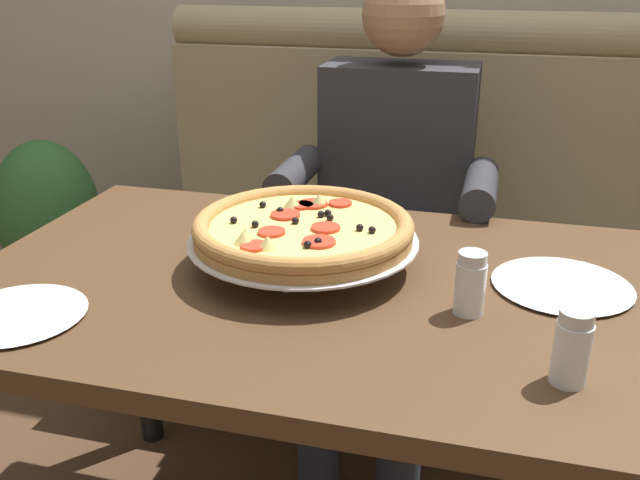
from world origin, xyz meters
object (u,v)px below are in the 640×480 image
at_px(dining_table, 324,321).
at_px(diner_main, 391,190).
at_px(booth_bench, 393,258).
at_px(shaker_oregano, 470,288).
at_px(pizza, 303,229).
at_px(plate_near_right, 562,282).
at_px(shaker_parmesan, 571,352).
at_px(plate_near_left, 17,311).
at_px(potted_plant, 50,226).

relative_size(dining_table, diner_main, 1.04).
distance_m(booth_bench, shaker_oregano, 1.05).
distance_m(booth_bench, dining_table, 0.91).
distance_m(pizza, plate_near_right, 0.48).
relative_size(pizza, shaker_oregano, 4.00).
height_order(shaker_parmesan, plate_near_left, shaker_parmesan).
xyz_separation_m(plate_near_left, potted_plant, (-0.79, 1.14, -0.35)).
bearing_deg(booth_bench, diner_main, -84.77).
height_order(dining_table, plate_near_right, plate_near_right).
bearing_deg(shaker_oregano, plate_near_left, -164.02).
relative_size(booth_bench, potted_plant, 2.28).
xyz_separation_m(booth_bench, potted_plant, (-1.24, -0.01, -0.01)).
relative_size(diner_main, shaker_oregano, 11.74).
bearing_deg(shaker_oregano, shaker_parmesan, -49.42).
relative_size(booth_bench, diner_main, 1.25).
distance_m(booth_bench, shaker_parmesan, 1.25).
bearing_deg(diner_main, pizza, -97.73).
bearing_deg(shaker_parmesan, dining_table, 150.16).
xyz_separation_m(booth_bench, shaker_parmesan, (0.41, -1.12, 0.38)).
height_order(shaker_parmesan, plate_near_right, shaker_parmesan).
height_order(dining_table, diner_main, diner_main).
bearing_deg(potted_plant, shaker_parmesan, -33.85).
bearing_deg(shaker_oregano, pizza, 160.74).
distance_m(shaker_parmesan, potted_plant, 2.02).
bearing_deg(pizza, booth_bench, 86.39).
bearing_deg(diner_main, shaker_parmesan, -65.56).
xyz_separation_m(diner_main, shaker_parmesan, (0.39, -0.85, 0.07)).
bearing_deg(pizza, shaker_oregano, -19.26).
xyz_separation_m(shaker_parmesan, shaker_oregano, (-0.15, 0.17, -0.00)).
xyz_separation_m(dining_table, diner_main, (0.02, 0.61, 0.07)).
height_order(booth_bench, plate_near_right, booth_bench).
xyz_separation_m(booth_bench, shaker_oregano, (0.26, -0.94, 0.38)).
xyz_separation_m(pizza, plate_near_left, (-0.40, -0.32, -0.06)).
relative_size(diner_main, plate_near_right, 5.16).
bearing_deg(diner_main, potted_plant, 168.56).
relative_size(diner_main, potted_plant, 1.82).
distance_m(pizza, shaker_parmesan, 0.54).
distance_m(diner_main, pizza, 0.58).
relative_size(dining_table, plate_near_left, 5.92).
bearing_deg(shaker_parmesan, plate_near_right, 88.10).
bearing_deg(potted_plant, shaker_oregano, -31.90).
xyz_separation_m(booth_bench, pizza, (-0.05, -0.83, 0.41)).
bearing_deg(plate_near_left, booth_bench, 68.59).
xyz_separation_m(diner_main, plate_near_left, (-0.47, -0.88, 0.03)).
bearing_deg(pizza, plate_near_right, 3.49).
bearing_deg(shaker_parmesan, plate_near_left, -177.75).
bearing_deg(plate_near_right, pizza, -176.51).
bearing_deg(dining_table, shaker_parmesan, -29.84).
bearing_deg(pizza, dining_table, -41.19).
relative_size(dining_table, shaker_parmesan, 11.94).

